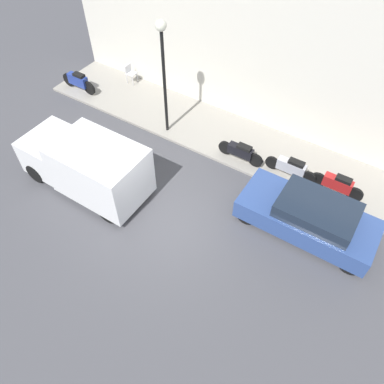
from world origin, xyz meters
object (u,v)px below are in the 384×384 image
Objects in this scene: motorcycle_blue at (78,81)px; motorcycle_red at (338,184)px; delivery_van at (85,164)px; scooter_silver at (291,167)px; parked_car at (309,217)px; motorcycle_black at (241,152)px; cafe_chair at (130,72)px; streetlamp at (163,58)px.

motorcycle_blue reaches higher than motorcycle_red.
delivery_van reaches higher than scooter_silver.
motorcycle_black is (1.65, 3.27, -0.14)m from parked_car.
motorcycle_blue is 8.36m from motorcycle_black.
motorcycle_red reaches higher than motorcycle_black.
streetlamp is at bearing -119.41° from cafe_chair.
cafe_chair is at bearing 79.18° from scooter_silver.
delivery_van is 6.03m from motorcycle_blue.
motorcycle_black is at bearing 96.96° from scooter_silver.
cafe_chair is (1.57, 10.35, 0.09)m from motorcycle_red.
delivery_van is at bearing -132.82° from motorcycle_blue.
motorcycle_blue is (1.77, 11.63, -0.07)m from parked_car.
scooter_silver is at bearing 93.28° from motorcycle_red.
streetlamp is (-0.36, 6.93, 2.77)m from motorcycle_red.
streetlamp is (-0.27, 5.27, 2.78)m from scooter_silver.
delivery_van is at bearing 135.11° from motorcycle_black.
motorcycle_blue is at bearing 138.19° from cafe_chair.
streetlamp reaches higher than delivery_van.
delivery_van is 7.24m from scooter_silver.
motorcycle_blue is at bearing 81.36° from parked_car.
parked_car reaches higher than cafe_chair.
scooter_silver is 1.06× the size of motorcycle_black.
streetlamp is (-0.16, -5.01, 2.73)m from motorcycle_blue.
motorcycle_black is at bearing -105.64° from cafe_chair.
motorcycle_blue is 10.28m from scooter_silver.
streetlamp reaches higher than motorcycle_black.
scooter_silver is 0.43× the size of streetlamp.
cafe_chair is at bearing 25.71° from delivery_van.
motorcycle_black is (-0.33, 3.58, -0.02)m from motorcycle_red.
streetlamp is at bearing 93.01° from motorcycle_red.
streetlamp reaches higher than motorcycle_red.
motorcycle_red is at bearing -60.31° from delivery_van.
parked_car is 2.34× the size of motorcycle_red.
delivery_van is 1.02× the size of streetlamp.
scooter_silver is at bearing -89.37° from motorcycle_blue.
scooter_silver is 1.05× the size of motorcycle_red.
cafe_chair is at bearing 70.56° from parked_car.
streetlamp is (1.61, 6.61, 2.66)m from parked_car.
motorcycle_blue is at bearing 90.63° from scooter_silver.
streetlamp is (-0.04, 3.35, 2.80)m from motorcycle_black.
delivery_van is (-2.32, 7.22, 0.41)m from parked_car.
parked_car is 2.22× the size of scooter_silver.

